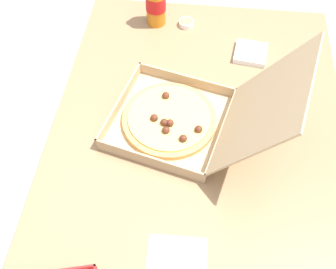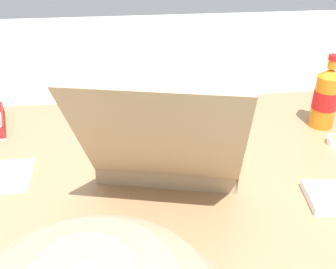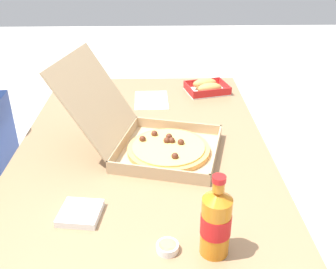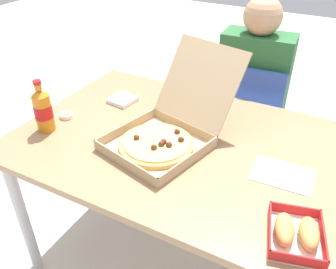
# 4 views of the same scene
# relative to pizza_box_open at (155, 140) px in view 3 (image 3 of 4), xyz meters

# --- Properties ---
(dining_table) EXTENTS (1.35, 0.91, 0.72)m
(dining_table) POSITION_rel_pizza_box_open_xyz_m (0.07, 0.05, -0.12)
(dining_table) COLOR #997551
(dining_table) RESTS_ON ground_plane
(pizza_box_open) EXTENTS (0.45, 0.59, 0.33)m
(pizza_box_open) POSITION_rel_pizza_box_open_xyz_m (0.00, 0.00, 0.00)
(pizza_box_open) COLOR tan
(pizza_box_open) RESTS_ON dining_table
(bread_side_box) EXTENTS (0.19, 0.22, 0.06)m
(bread_side_box) POSITION_rel_pizza_box_open_xyz_m (0.55, -0.25, -0.02)
(bread_side_box) COLOR white
(bread_side_box) RESTS_ON dining_table
(cola_bottle) EXTENTS (0.07, 0.07, 0.22)m
(cola_bottle) POSITION_rel_pizza_box_open_xyz_m (-0.48, -0.15, 0.05)
(cola_bottle) COLOR orange
(cola_bottle) RESTS_ON dining_table
(paper_menu) EXTENTS (0.21, 0.16, 0.00)m
(paper_menu) POSITION_rel_pizza_box_open_xyz_m (0.46, 0.02, -0.05)
(paper_menu) COLOR white
(paper_menu) RESTS_ON dining_table
(napkin_pile) EXTENTS (0.12, 0.12, 0.02)m
(napkin_pile) POSITION_rel_pizza_box_open_xyz_m (-0.34, 0.21, -0.04)
(napkin_pile) COLOR white
(napkin_pile) RESTS_ON dining_table
(dipping_sauce_cup) EXTENTS (0.06, 0.06, 0.02)m
(dipping_sauce_cup) POSITION_rel_pizza_box_open_xyz_m (-0.48, -0.03, -0.04)
(dipping_sauce_cup) COLOR white
(dipping_sauce_cup) RESTS_ON dining_table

